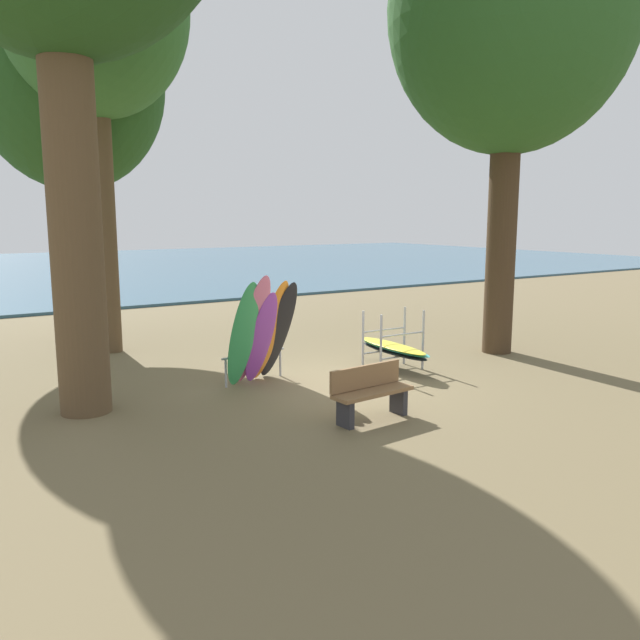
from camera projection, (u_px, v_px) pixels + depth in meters
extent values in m
plane|color=brown|center=(339.00, 381.00, 12.31)|extent=(80.00, 80.00, 0.00)
cube|color=#38607A|center=(54.00, 270.00, 37.25)|extent=(80.00, 36.00, 0.10)
cylinder|color=brown|center=(74.00, 198.00, 9.84)|extent=(0.81, 0.81, 6.88)
cylinder|color=#42301E|center=(502.00, 225.00, 14.49)|extent=(0.67, 0.67, 5.91)
ellipsoid|color=#285623|center=(512.00, 8.00, 13.73)|extent=(5.39, 5.39, 6.20)
cylinder|color=brown|center=(105.00, 215.00, 14.50)|extent=(0.46, 0.46, 6.36)
ellipsoid|color=#33662D|center=(94.00, 6.00, 13.77)|extent=(4.11, 4.11, 4.73)
cylinder|color=brown|center=(79.00, 242.00, 16.41)|extent=(0.59, 0.59, 4.99)
ellipsoid|color=#234C1E|center=(70.00, 82.00, 15.76)|extent=(4.63, 4.63, 5.33)
ellipsoid|color=#339E56|center=(243.00, 335.00, 11.55)|extent=(0.59, 0.86, 2.04)
ellipsoid|color=pink|center=(252.00, 331.00, 11.70)|extent=(0.62, 1.08, 2.15)
ellipsoid|color=purple|center=(261.00, 338.00, 11.88)|extent=(0.64, 0.87, 1.82)
ellipsoid|color=orange|center=(270.00, 331.00, 12.02)|extent=(0.72, 1.06, 2.02)
ellipsoid|color=black|center=(278.00, 331.00, 12.17)|extent=(0.65, 1.10, 1.98)
cylinder|color=#9EA0A5|center=(226.00, 373.00, 11.83)|extent=(0.04, 0.04, 0.55)
cylinder|color=#9EA0A5|center=(280.00, 362.00, 12.68)|extent=(0.04, 0.04, 0.55)
cylinder|color=#9EA0A5|center=(254.00, 354.00, 12.21)|extent=(1.44, 0.29, 0.04)
cylinder|color=#9EA0A5|center=(381.00, 346.00, 12.58)|extent=(0.05, 0.05, 1.25)
cylinder|color=#9EA0A5|center=(423.00, 340.00, 13.16)|extent=(0.05, 0.05, 1.25)
cylinder|color=#9EA0A5|center=(363.00, 341.00, 13.08)|extent=(0.05, 0.05, 1.25)
cylinder|color=#9EA0A5|center=(404.00, 336.00, 13.66)|extent=(0.05, 0.05, 1.25)
cylinder|color=#9EA0A5|center=(402.00, 356.00, 12.91)|extent=(1.10, 0.04, 0.04)
cylinder|color=#9EA0A5|center=(403.00, 334.00, 12.84)|extent=(1.10, 0.04, 0.04)
cylinder|color=#9EA0A5|center=(384.00, 351.00, 13.41)|extent=(1.10, 0.04, 0.04)
cylinder|color=#9EA0A5|center=(384.00, 330.00, 13.34)|extent=(1.10, 0.04, 0.04)
ellipsoid|color=black|center=(394.00, 351.00, 13.17)|extent=(0.60, 2.12, 0.06)
ellipsoid|color=#38B2AD|center=(395.00, 348.00, 13.18)|extent=(0.53, 2.11, 0.06)
ellipsoid|color=yellow|center=(392.00, 346.00, 13.13)|extent=(0.58, 2.12, 0.06)
cube|color=#2D2D33|center=(345.00, 414.00, 9.61)|extent=(0.13, 0.33, 0.42)
cube|color=#2D2D33|center=(398.00, 401.00, 10.28)|extent=(0.13, 0.33, 0.42)
cube|color=olive|center=(373.00, 392.00, 9.91)|extent=(1.43, 0.52, 0.06)
cube|color=olive|center=(365.00, 376.00, 10.01)|extent=(1.40, 0.18, 0.36)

